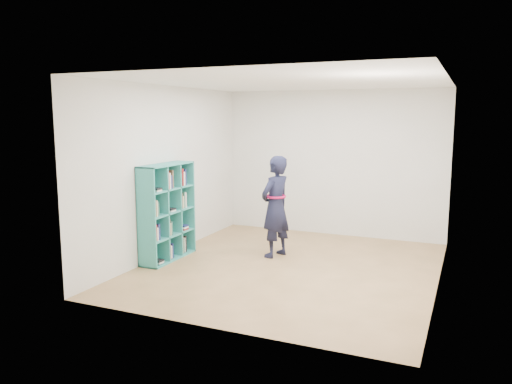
% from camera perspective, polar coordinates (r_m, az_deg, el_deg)
% --- Properties ---
extents(floor, '(4.50, 4.50, 0.00)m').
position_cam_1_polar(floor, '(7.22, 3.82, -8.61)').
color(floor, olive).
rests_on(floor, ground).
extents(ceiling, '(4.50, 4.50, 0.00)m').
position_cam_1_polar(ceiling, '(6.90, 4.04, 12.46)').
color(ceiling, white).
rests_on(ceiling, wall_back).
extents(wall_left, '(0.02, 4.50, 2.60)m').
position_cam_1_polar(wall_left, '(7.84, -10.00, 2.38)').
color(wall_left, silver).
rests_on(wall_left, floor).
extents(wall_right, '(0.02, 4.50, 2.60)m').
position_cam_1_polar(wall_right, '(6.55, 20.63, 0.73)').
color(wall_right, silver).
rests_on(wall_right, floor).
extents(wall_back, '(4.00, 0.02, 2.60)m').
position_cam_1_polar(wall_back, '(9.08, 8.71, 3.26)').
color(wall_back, silver).
rests_on(wall_back, floor).
extents(wall_front, '(4.00, 0.02, 2.60)m').
position_cam_1_polar(wall_front, '(4.90, -4.96, -1.26)').
color(wall_front, silver).
rests_on(wall_front, floor).
extents(bookshelf, '(0.32, 1.08, 1.45)m').
position_cam_1_polar(bookshelf, '(7.59, -10.26, -2.35)').
color(bookshelf, teal).
rests_on(bookshelf, floor).
extents(person, '(0.53, 0.65, 1.55)m').
position_cam_1_polar(person, '(7.60, 2.24, -1.67)').
color(person, black).
rests_on(person, floor).
extents(smartphone, '(0.04, 0.11, 0.14)m').
position_cam_1_polar(smartphone, '(7.75, 1.76, -0.70)').
color(smartphone, silver).
rests_on(smartphone, person).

